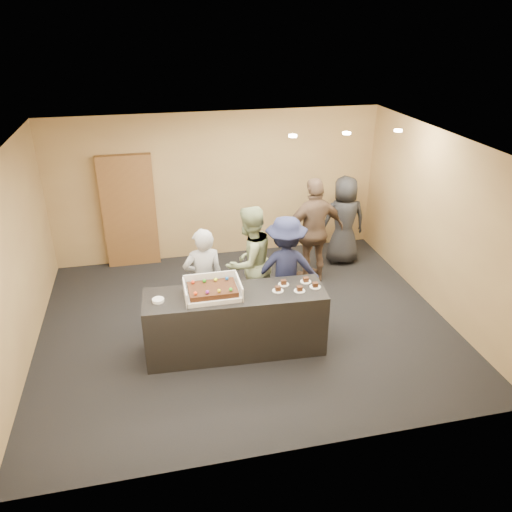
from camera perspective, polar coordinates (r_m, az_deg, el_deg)
name	(u,v)px	position (r m, az deg, el deg)	size (l,w,h in m)	color
room	(245,242)	(6.94, -1.31, 1.66)	(6.04, 6.00, 2.70)	black
serving_counter	(235,322)	(6.81, -2.37, -7.56)	(2.40, 0.70, 0.90)	black
storage_cabinet	(129,212)	(9.20, -14.28, 4.93)	(0.93, 0.15, 2.05)	brown
cake_box	(212,292)	(6.53, -5.00, -4.09)	(0.73, 0.50, 0.21)	white
sheet_cake	(213,289)	(6.48, -4.99, -3.82)	(0.62, 0.43, 0.12)	#35160C
plate_stack	(158,300)	(6.50, -11.13, -4.98)	(0.15, 0.15, 0.04)	white
slice_a	(278,289)	(6.61, 2.51, -3.83)	(0.15, 0.15, 0.07)	white
slice_b	(284,283)	(6.77, 3.17, -3.10)	(0.15, 0.15, 0.07)	white
slice_c	(300,289)	(6.63, 5.00, -3.82)	(0.15, 0.15, 0.07)	white
slice_d	(306,280)	(6.86, 5.71, -2.78)	(0.15, 0.15, 0.07)	white
slice_e	(315,286)	(6.74, 6.78, -3.37)	(0.15, 0.15, 0.07)	white
person_server_grey	(204,280)	(7.13, -5.97, -2.79)	(0.58, 0.38, 1.59)	#A4A5A9
person_sage_man	(249,262)	(7.43, -0.76, -0.70)	(0.85, 0.66, 1.74)	gray
person_navy_man	(285,269)	(7.37, 3.39, -1.47)	(1.05, 0.61, 1.63)	#1B1F3F
person_brown_extra	(314,231)	(8.41, 6.67, 2.81)	(1.08, 0.45, 1.85)	brown
person_dark_suit	(344,220)	(9.21, 10.00, 4.03)	(0.80, 0.52, 1.64)	#232428
ceiling_spotlights	(347,133)	(7.44, 10.32, 13.65)	(1.72, 0.12, 0.03)	#FFEAC6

